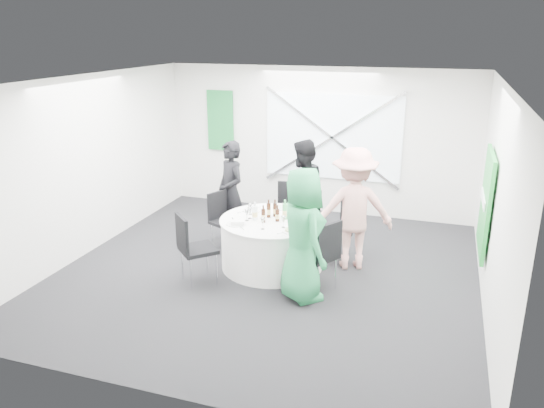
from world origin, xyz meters
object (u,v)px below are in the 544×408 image
(chair_front_left, at_px, (191,244))
(chair_front_right, at_px, (322,250))
(person_woman_green, at_px, (302,235))
(chair_back_left, at_px, (222,216))
(person_man_back, at_px, (302,192))
(person_woman_pink, at_px, (354,209))
(chair_back, at_px, (289,208))
(person_man_back_left, at_px, (231,192))
(chair_back_right, at_px, (340,226))
(green_water_bottle, at_px, (285,212))
(clear_water_bottle, at_px, (255,213))
(banquet_table, at_px, (272,243))

(chair_front_left, bearing_deg, chair_front_right, -124.32)
(person_woman_green, bearing_deg, chair_back_left, 12.64)
(person_man_back, relative_size, person_woman_pink, 0.95)
(chair_back, height_order, person_man_back, person_man_back)
(person_woman_pink, bearing_deg, person_man_back_left, -29.74)
(person_man_back_left, bearing_deg, chair_front_right, 3.46)
(chair_front_left, xyz_separation_m, person_woman_green, (1.57, 0.09, 0.29))
(chair_back_right, bearing_deg, green_water_bottle, -87.41)
(chair_back_left, xyz_separation_m, clear_water_bottle, (0.78, -0.57, 0.32))
(person_man_back, bearing_deg, banquet_table, 0.00)
(person_man_back_left, height_order, person_woman_green, person_woman_green)
(person_woman_pink, bearing_deg, banquet_table, 0.00)
(person_man_back_left, bearing_deg, chair_front_left, -47.21)
(banquet_table, height_order, chair_front_left, chair_front_left)
(chair_back_right, distance_m, person_woman_green, 1.54)
(chair_front_right, bearing_deg, clear_water_bottle, -80.36)
(chair_back, xyz_separation_m, chair_back_right, (0.95, -0.37, -0.08))
(banquet_table, xyz_separation_m, chair_back, (-0.05, 1.04, 0.22))
(banquet_table, distance_m, person_woman_pink, 1.32)
(chair_back_left, distance_m, chair_back_right, 1.92)
(person_man_back, xyz_separation_m, person_woman_green, (0.53, -1.95, 0.02))
(chair_front_right, xyz_separation_m, green_water_bottle, (-0.72, 0.63, 0.27))
(chair_front_left, height_order, person_woman_green, person_woman_green)
(chair_front_left, bearing_deg, chair_back, -68.80)
(banquet_table, bearing_deg, person_woman_pink, 18.43)
(chair_back, distance_m, person_man_back_left, 1.01)
(banquet_table, bearing_deg, chair_front_right, -31.48)
(chair_front_left, bearing_deg, person_man_back, -72.54)
(chair_front_left, bearing_deg, chair_back_left, -40.25)
(person_woman_green, bearing_deg, person_man_back_left, 5.79)
(chair_back_left, relative_size, clear_water_bottle, 3.40)
(chair_back_left, relative_size, chair_front_left, 0.90)
(chair_back, bearing_deg, person_man_back, 23.25)
(person_woman_pink, height_order, person_woman_green, person_woman_pink)
(clear_water_bottle, bearing_deg, chair_back, 80.64)
(chair_front_left, distance_m, person_man_back, 2.31)
(person_woman_pink, xyz_separation_m, green_water_bottle, (-0.97, -0.30, -0.05))
(chair_back, bearing_deg, chair_back_right, -23.83)
(chair_back_right, distance_m, clear_water_bottle, 1.41)
(chair_back_right, bearing_deg, person_man_back, -159.10)
(chair_front_left, distance_m, person_woman_pink, 2.42)
(chair_front_right, bearing_deg, person_woman_green, -8.10)
(banquet_table, height_order, person_man_back_left, person_man_back_left)
(chair_back, xyz_separation_m, person_man_back_left, (-0.95, -0.23, 0.26))
(chair_back_left, distance_m, chair_front_left, 1.38)
(chair_front_right, height_order, chair_front_left, chair_front_left)
(person_woman_pink, distance_m, green_water_bottle, 1.02)
(chair_back_left, bearing_deg, chair_front_right, -93.09)
(chair_back_right, height_order, clear_water_bottle, clear_water_bottle)
(person_man_back, bearing_deg, person_woman_pink, 60.34)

